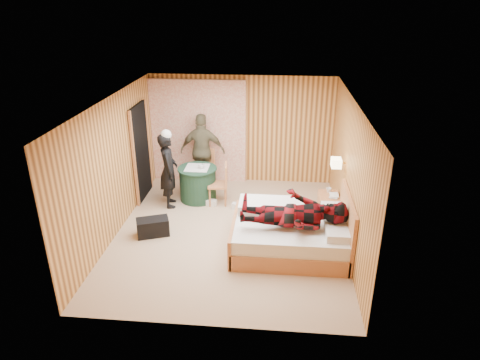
# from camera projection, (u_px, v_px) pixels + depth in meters

# --- Properties ---
(floor) EXTENTS (4.20, 5.00, 0.01)m
(floor) POSITION_uv_depth(u_px,v_px,m) (230.00, 232.00, 8.07)
(floor) COLOR tan
(floor) RESTS_ON ground
(ceiling) EXTENTS (4.20, 5.00, 0.01)m
(ceiling) POSITION_uv_depth(u_px,v_px,m) (228.00, 101.00, 7.07)
(ceiling) COLOR silver
(ceiling) RESTS_ON wall_back
(wall_back) EXTENTS (4.20, 0.02, 2.50)m
(wall_back) POSITION_uv_depth(u_px,v_px,m) (242.00, 130.00, 9.85)
(wall_back) COLOR #E6A958
(wall_back) RESTS_ON floor
(wall_left) EXTENTS (0.02, 5.00, 2.50)m
(wall_left) POSITION_uv_depth(u_px,v_px,m) (114.00, 167.00, 7.75)
(wall_left) COLOR #E6A958
(wall_left) RESTS_ON floor
(wall_right) EXTENTS (0.02, 5.00, 2.50)m
(wall_right) POSITION_uv_depth(u_px,v_px,m) (349.00, 175.00, 7.39)
(wall_right) COLOR #E6A958
(wall_right) RESTS_ON floor
(curtain) EXTENTS (2.20, 0.08, 2.40)m
(curtain) POSITION_uv_depth(u_px,v_px,m) (198.00, 132.00, 9.89)
(curtain) COLOR white
(curtain) RESTS_ON floor
(doorway) EXTENTS (0.06, 0.90, 2.05)m
(doorway) POSITION_uv_depth(u_px,v_px,m) (141.00, 152.00, 9.11)
(doorway) COLOR black
(doorway) RESTS_ON floor
(wall_lamp) EXTENTS (0.26, 0.24, 0.16)m
(wall_lamp) POSITION_uv_depth(u_px,v_px,m) (336.00, 163.00, 7.80)
(wall_lamp) COLOR gold
(wall_lamp) RESTS_ON wall_right
(bed) EXTENTS (1.98, 1.54, 1.06)m
(bed) POSITION_uv_depth(u_px,v_px,m) (291.00, 233.00, 7.44)
(bed) COLOR tan
(bed) RESTS_ON floor
(nightstand) EXTENTS (0.41, 0.55, 0.53)m
(nightstand) POSITION_uv_depth(u_px,v_px,m) (328.00, 207.00, 8.42)
(nightstand) COLOR tan
(nightstand) RESTS_ON floor
(round_table) EXTENTS (0.84, 0.84, 0.74)m
(round_table) POSITION_uv_depth(u_px,v_px,m) (198.00, 183.00, 9.22)
(round_table) COLOR #1E422E
(round_table) RESTS_ON floor
(chair_far) EXTENTS (0.55, 0.55, 0.93)m
(chair_far) POSITION_uv_depth(u_px,v_px,m) (204.00, 165.00, 9.76)
(chair_far) COLOR tan
(chair_far) RESTS_ON floor
(chair_near) EXTENTS (0.44, 0.44, 0.89)m
(chair_near) POSITION_uv_depth(u_px,v_px,m) (221.00, 181.00, 8.98)
(chair_near) COLOR tan
(chair_near) RESTS_ON floor
(duffel_bag) EXTENTS (0.65, 0.49, 0.33)m
(duffel_bag) POSITION_uv_depth(u_px,v_px,m) (153.00, 227.00, 7.92)
(duffel_bag) COLOR black
(duffel_bag) RESTS_ON floor
(sneaker_left) EXTENTS (0.31, 0.17, 0.13)m
(sneaker_left) POSITION_uv_depth(u_px,v_px,m) (210.00, 202.00, 9.07)
(sneaker_left) COLOR silver
(sneaker_left) RESTS_ON floor
(sneaker_right) EXTENTS (0.32, 0.19, 0.13)m
(sneaker_right) POSITION_uv_depth(u_px,v_px,m) (239.00, 207.00, 8.89)
(sneaker_right) COLOR silver
(sneaker_right) RESTS_ON floor
(woman_standing) EXTENTS (0.51, 0.66, 1.58)m
(woman_standing) POSITION_uv_depth(u_px,v_px,m) (169.00, 170.00, 8.80)
(woman_standing) COLOR black
(woman_standing) RESTS_ON floor
(man_at_table) EXTENTS (1.01, 0.42, 1.72)m
(man_at_table) POSITION_uv_depth(u_px,v_px,m) (203.00, 151.00, 9.67)
(man_at_table) COLOR brown
(man_at_table) RESTS_ON floor
(man_on_bed) EXTENTS (0.86, 0.67, 1.77)m
(man_on_bed) POSITION_uv_depth(u_px,v_px,m) (294.00, 206.00, 6.97)
(man_on_bed) COLOR maroon
(man_on_bed) RESTS_ON bed
(book_lower) EXTENTS (0.22, 0.26, 0.02)m
(book_lower) POSITION_uv_depth(u_px,v_px,m) (330.00, 196.00, 8.27)
(book_lower) COLOR silver
(book_lower) RESTS_ON nightstand
(book_upper) EXTENTS (0.16, 0.22, 0.02)m
(book_upper) POSITION_uv_depth(u_px,v_px,m) (330.00, 195.00, 8.26)
(book_upper) COLOR silver
(book_upper) RESTS_ON nightstand
(cup_nightstand) EXTENTS (0.13, 0.13, 0.09)m
(cup_nightstand) POSITION_uv_depth(u_px,v_px,m) (329.00, 190.00, 8.42)
(cup_nightstand) COLOR silver
(cup_nightstand) RESTS_ON nightstand
(cup_table) EXTENTS (0.15, 0.15, 0.10)m
(cup_table) POSITION_uv_depth(u_px,v_px,m) (201.00, 166.00, 9.00)
(cup_table) COLOR silver
(cup_table) RESTS_ON round_table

